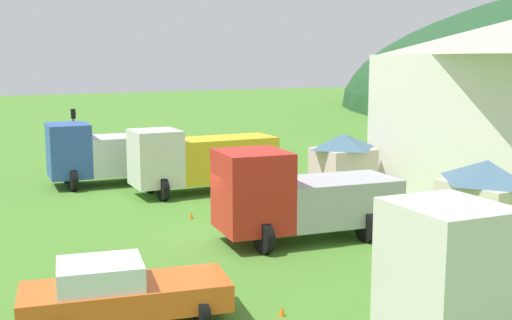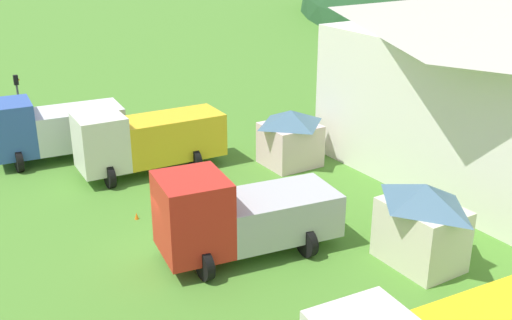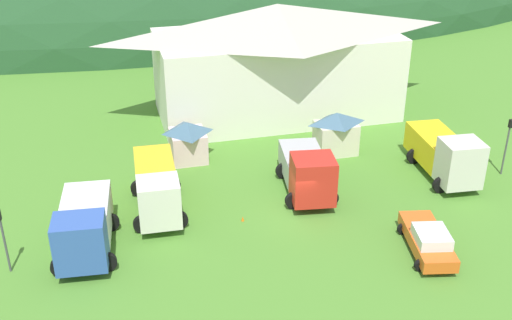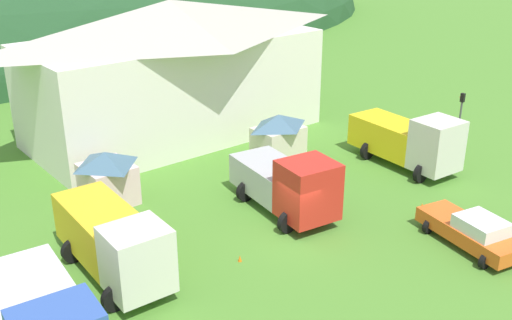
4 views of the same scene
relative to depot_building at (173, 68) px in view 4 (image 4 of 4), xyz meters
The scene contains 11 objects.
ground_plane 16.90m from the depot_building, 103.07° to the right, with size 200.00×200.00×0.00m, color #4C842D.
depot_building is the anchor object (origin of this frame).
play_shed_cream 9.22m from the depot_building, 76.28° to the right, with size 3.11×2.28×3.13m.
play_shed_pink 11.37m from the depot_building, 141.05° to the right, with size 2.63×2.79×2.88m.
heavy_rig_striped 17.89m from the depot_building, 130.32° to the right, with size 3.37×7.29×3.23m.
crane_truck_red 14.26m from the depot_building, 98.03° to the right, with size 3.89×6.99×3.39m.
flatbed_truck_yellow 16.14m from the depot_building, 60.79° to the right, with size 3.62×7.27×3.51m.
service_pickup_orange 22.07m from the depot_building, 83.81° to the right, with size 2.99×5.42×1.66m.
traffic_light_east 18.85m from the depot_building, 50.75° to the right, with size 0.20×0.32×4.02m.
traffic_cone_near_pickup 18.82m from the depot_building, 77.67° to the right, with size 0.36×0.36×0.54m, color orange.
traffic_cone_mid_row 17.86m from the depot_building, 112.82° to the right, with size 0.36×0.36×0.59m, color orange.
Camera 4 is at (-16.80, -18.12, 14.28)m, focal length 41.86 mm.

